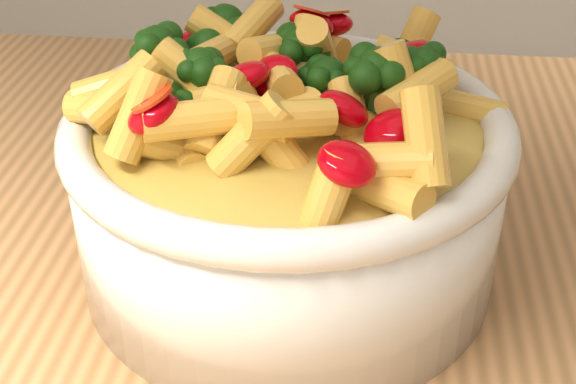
# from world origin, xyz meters

# --- Properties ---
(serving_bowl) EXTENTS (0.25, 0.25, 0.11)m
(serving_bowl) POSITION_xyz_m (-0.11, 0.06, 0.95)
(serving_bowl) COLOR white
(serving_bowl) RESTS_ON table
(pasta_salad) EXTENTS (0.20, 0.20, 0.04)m
(pasta_salad) POSITION_xyz_m (-0.11, 0.06, 1.02)
(pasta_salad) COLOR #F9C04E
(pasta_salad) RESTS_ON serving_bowl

